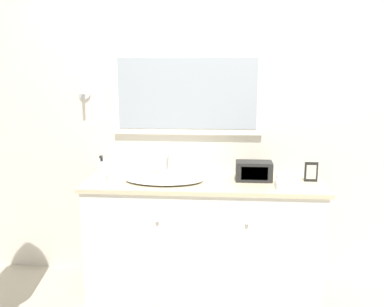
# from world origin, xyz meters

# --- Properties ---
(wall_back) EXTENTS (8.00, 0.18, 2.55)m
(wall_back) POSITION_xyz_m (-0.00, 0.59, 1.28)
(wall_back) COLOR silver
(wall_back) RESTS_ON ground_plane
(vanity_counter) EXTENTS (1.71, 0.56, 0.85)m
(vanity_counter) POSITION_xyz_m (0.00, 0.29, 0.42)
(vanity_counter) COLOR silver
(vanity_counter) RESTS_ON ground_plane
(sink_basin) EXTENTS (0.56, 0.39, 0.16)m
(sink_basin) POSITION_xyz_m (-0.28, 0.26, 0.87)
(sink_basin) COLOR white
(sink_basin) RESTS_ON vanity_counter
(soap_bottle) EXTENTS (0.06, 0.06, 0.18)m
(soap_bottle) POSITION_xyz_m (-0.73, 0.25, 0.92)
(soap_bottle) COLOR white
(soap_bottle) RESTS_ON vanity_counter
(appliance_box) EXTENTS (0.26, 0.15, 0.14)m
(appliance_box) POSITION_xyz_m (0.36, 0.33, 0.92)
(appliance_box) COLOR black
(appliance_box) RESTS_ON vanity_counter
(picture_frame) EXTENTS (0.09, 0.01, 0.14)m
(picture_frame) POSITION_xyz_m (0.76, 0.33, 0.92)
(picture_frame) COLOR black
(picture_frame) RESTS_ON vanity_counter
(hand_towel_near_sink) EXTENTS (0.15, 0.13, 0.05)m
(hand_towel_near_sink) POSITION_xyz_m (0.57, 0.15, 0.87)
(hand_towel_near_sink) COLOR white
(hand_towel_near_sink) RESTS_ON vanity_counter
(metal_tray) EXTENTS (0.17, 0.12, 0.01)m
(metal_tray) POSITION_xyz_m (0.62, 0.42, 0.85)
(metal_tray) COLOR #ADADB2
(metal_tray) RESTS_ON vanity_counter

